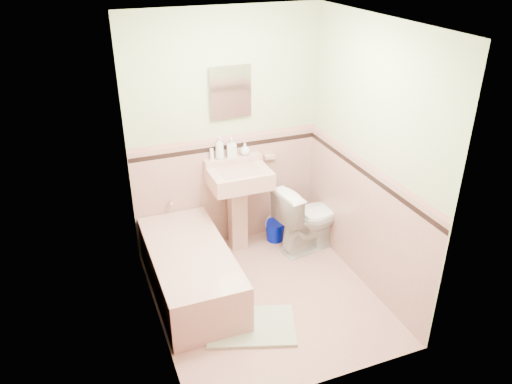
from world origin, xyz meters
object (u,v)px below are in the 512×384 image
object	(u,v)px
bathtub	(191,272)
medicine_cabinet	(230,92)
soap_bottle_left	(220,148)
shoe	(242,323)
toilet	(309,218)
bucket	(275,231)
soap_bottle_right	(245,149)
soap_bottle_mid	(232,147)
sink	(239,211)

from	to	relation	value
bathtub	medicine_cabinet	distance (m)	1.78
medicine_cabinet	soap_bottle_left	bearing A→B (deg)	-167.79
soap_bottle_left	shoe	bearing A→B (deg)	-101.07
toilet	bucket	world-z (taller)	toilet
soap_bottle_left	soap_bottle_right	distance (m)	0.28
soap_bottle_left	toilet	bearing A→B (deg)	-26.33
bathtub	shoe	world-z (taller)	bathtub
soap_bottle_mid	toilet	size ratio (longest dim) A/B	0.28
bathtub	shoe	xyz separation A→B (m)	(0.27, -0.66, -0.17)
soap_bottle_right	shoe	distance (m)	1.79
medicine_cabinet	bathtub	bearing A→B (deg)	-132.58
bathtub	soap_bottle_right	distance (m)	1.38
toilet	shoe	size ratio (longest dim) A/B	5.28
bathtub	shoe	distance (m)	0.73
medicine_cabinet	bucket	bearing A→B (deg)	-22.32
shoe	bathtub	bearing A→B (deg)	125.33
medicine_cabinet	bucket	xyz separation A→B (m)	(0.43, -0.18, -1.59)
soap_bottle_left	bucket	bearing A→B (deg)	-14.44
sink	soap_bottle_left	distance (m)	0.70
bucket	bathtub	bearing A→B (deg)	-153.07
soap_bottle_left	shoe	xyz separation A→B (m)	(-0.27, -1.37, -1.08)
sink	bucket	world-z (taller)	sink
soap_bottle_left	bucket	distance (m)	1.18
bucket	shoe	bearing A→B (deg)	-124.41
sink	soap_bottle_left	bearing A→B (deg)	127.61
soap_bottle_mid	shoe	xyz separation A→B (m)	(-0.40, -1.37, -1.07)
medicine_cabinet	soap_bottle_right	size ratio (longest dim) A/B	3.45
soap_bottle_right	shoe	size ratio (longest dim) A/B	0.93
bathtub	medicine_cabinet	size ratio (longest dim) A/B	3.29
toilet	shoe	bearing A→B (deg)	120.13
sink	soap_bottle_left	world-z (taller)	soap_bottle_left
soap_bottle_right	shoe	xyz separation A→B (m)	(-0.54, -1.37, -1.03)
sink	medicine_cabinet	world-z (taller)	medicine_cabinet
soap_bottle_mid	soap_bottle_right	bearing A→B (deg)	0.00
bathtub	bucket	xyz separation A→B (m)	(1.11, 0.56, -0.11)
sink	soap_bottle_mid	bearing A→B (deg)	93.15
sink	medicine_cabinet	distance (m)	1.24
soap_bottle_mid	shoe	world-z (taller)	soap_bottle_mid
sink	bucket	size ratio (longest dim) A/B	4.23
bathtub	toilet	distance (m)	1.42
soap_bottle_mid	soap_bottle_right	size ratio (longest dim) A/B	1.59
soap_bottle_right	bucket	bearing A→B (deg)	-26.38
sink	shoe	distance (m)	1.32
medicine_cabinet	toilet	world-z (taller)	medicine_cabinet
soap_bottle_left	soap_bottle_mid	distance (m)	0.13
sink	shoe	world-z (taller)	sink
soap_bottle_right	sink	bearing A→B (deg)	-126.79
soap_bottle_left	bucket	size ratio (longest dim) A/B	1.03
bathtub	soap_bottle_mid	distance (m)	1.33
sink	shoe	bearing A→B (deg)	-108.89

